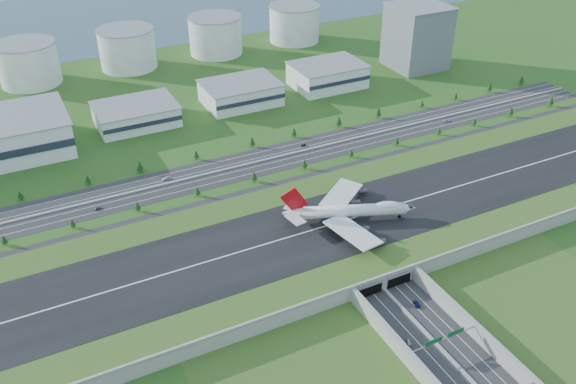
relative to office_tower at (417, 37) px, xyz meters
name	(u,v)px	position (x,y,z in m)	size (l,w,h in m)	color
ground	(333,236)	(-200.00, -195.00, -27.50)	(1200.00, 1200.00, 0.00)	#2B5119
airfield_deck	(333,230)	(-200.00, -195.09, -23.38)	(520.00, 100.00, 9.20)	gray
underpass_road	(450,352)	(-200.00, -294.42, -24.07)	(38.80, 120.40, 8.00)	#28282B
sign_gantry_near	(444,339)	(-200.00, -290.04, -20.55)	(38.70, 0.70, 9.80)	gray
north_expressway	(262,161)	(-200.00, -100.00, -27.44)	(560.00, 36.00, 0.12)	#28282B
tree_row	(281,149)	(-184.94, -98.17, -22.92)	(500.40, 48.65, 8.40)	#3D2819
hangar_mid_a	(136,115)	(-260.00, -5.00, -20.00)	(58.00, 42.00, 15.00)	white
hangar_mid_b	(241,93)	(-175.00, -5.00, -19.00)	(58.00, 42.00, 17.00)	white
hangar_mid_c	(327,75)	(-95.00, -5.00, -18.00)	(58.00, 42.00, 19.00)	white
office_tower	(417,37)	(0.00, 0.00, 0.00)	(46.00, 46.00, 55.00)	slate
fuel_tank_a	(28,64)	(-320.00, 115.00, -10.00)	(50.00, 50.00, 35.00)	silver
fuel_tank_b	(127,49)	(-235.00, 115.00, -10.00)	(50.00, 50.00, 35.00)	silver
fuel_tank_c	(216,35)	(-150.00, 115.00, -10.00)	(50.00, 50.00, 35.00)	silver
fuel_tank_d	(294,24)	(-65.00, 115.00, -10.00)	(50.00, 50.00, 35.00)	silver
bay_water	(123,15)	(-200.00, 285.00, -27.47)	(1200.00, 260.00, 0.06)	#324E5F
boeing_747	(349,211)	(-190.63, -195.86, -12.91)	(71.51, 66.28, 23.33)	silver
car_0	(409,342)	(-210.42, -279.60, -26.66)	(1.70, 4.23, 1.44)	#ADADB2
car_2	(417,304)	(-192.39, -261.44, -26.68)	(2.32, 5.02, 1.40)	#0D1043
car_4	(98,208)	(-311.31, -109.59, -26.57)	(1.92, 4.78, 1.63)	#55565A
car_5	(303,145)	(-164.91, -93.40, -26.71)	(1.41, 4.04, 1.33)	black
car_6	(446,121)	(-49.06, -107.26, -26.60)	(2.59, 5.61, 1.56)	silver
car_7	(166,178)	(-265.00, -94.18, -26.56)	(2.29, 5.63, 1.63)	silver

